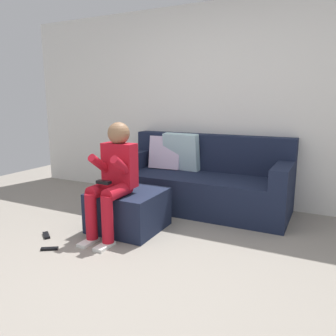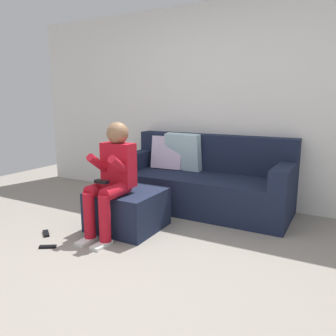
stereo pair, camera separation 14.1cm
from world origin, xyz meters
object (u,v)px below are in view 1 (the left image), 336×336
at_px(couch_sectional, 202,181).
at_px(ottoman, 128,210).
at_px(person_seated, 113,175).
at_px(remote_by_storage_bin, 46,235).
at_px(remote_near_ottoman, 50,249).

height_order(couch_sectional, ottoman, couch_sectional).
distance_m(ottoman, person_seated, 0.46).
bearing_deg(person_seated, ottoman, 79.20).
distance_m(couch_sectional, remote_by_storage_bin, 1.90).
distance_m(couch_sectional, ottoman, 1.10).
xyz_separation_m(couch_sectional, ottoman, (-0.44, -1.00, -0.13)).
bearing_deg(person_seated, remote_near_ottoman, -119.77).
relative_size(remote_near_ottoman, remote_by_storage_bin, 0.96).
bearing_deg(couch_sectional, ottoman, -113.65).
bearing_deg(couch_sectional, remote_near_ottoman, -114.39).
distance_m(person_seated, remote_by_storage_bin, 0.91).
bearing_deg(remote_by_storage_bin, couch_sectional, 91.49).
xyz_separation_m(ottoman, remote_near_ottoman, (-0.36, -0.75, -0.19)).
height_order(couch_sectional, remote_near_ottoman, couch_sectional).
bearing_deg(ottoman, person_seated, -100.80).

